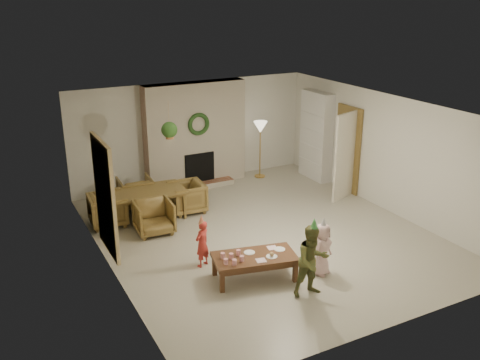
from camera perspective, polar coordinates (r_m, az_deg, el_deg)
floor at (r=10.50m, az=2.48°, el=-5.80°), size 7.00×7.00×0.00m
ceiling at (r=9.69m, az=2.69°, el=7.66°), size 7.00×7.00×0.00m
wall_back at (r=13.04m, az=-5.17°, el=5.11°), size 7.00×0.00×7.00m
wall_front at (r=7.45m, az=16.29°, el=-7.17°), size 7.00×0.00×7.00m
wall_left at (r=8.99m, az=-14.22°, el=-2.25°), size 0.00×7.00×7.00m
wall_right at (r=11.76m, az=15.35°, el=2.85°), size 0.00×7.00×7.00m
fireplace_mass at (r=12.86m, az=-4.83°, el=4.91°), size 2.50×0.40×2.50m
fireplace_hearth at (r=12.91m, az=-4.07°, el=-0.55°), size 1.60×0.30×0.12m
fireplace_firebox at (r=12.93m, az=-4.42°, el=1.30°), size 0.75×0.12×0.75m
fireplace_wreath at (r=12.58m, az=-4.46°, el=6.00°), size 0.54×0.10×0.54m
floor_lamp_base at (r=13.66m, az=2.13°, el=0.43°), size 0.27×0.27×0.03m
floor_lamp_post at (r=13.45m, az=2.17°, el=3.09°), size 0.03×0.03×1.30m
floor_lamp_shade at (r=13.29m, az=2.20°, el=5.69°), size 0.35×0.35×0.29m
bookshelf_carcass at (r=13.41m, az=8.18°, el=4.73°), size 0.30×1.00×2.20m
bookshelf_shelf_a at (r=13.58m, az=7.98°, el=2.07°), size 0.30×0.92×0.03m
bookshelf_shelf_b at (r=13.46m, az=8.06°, el=3.69°), size 0.30×0.92×0.03m
bookshelf_shelf_c at (r=13.36m, az=8.14°, el=5.34°), size 0.30×0.92×0.03m
bookshelf_shelf_d at (r=13.27m, az=8.22°, el=7.01°), size 0.30×0.92×0.03m
books_row_lower at (r=13.41m, az=8.31°, el=2.45°), size 0.20×0.40×0.24m
books_row_mid at (r=13.45m, az=7.90°, el=4.31°), size 0.20×0.44×0.24m
books_row_upper at (r=13.24m, az=8.35°, el=5.78°), size 0.20×0.36×0.22m
door_frame at (r=12.66m, az=11.49°, el=3.26°), size 0.05×0.86×2.04m
door_leaf at (r=12.15m, az=11.19°, el=2.49°), size 0.77×0.32×2.00m
curtain_panel at (r=9.18m, az=-14.29°, el=-1.79°), size 0.06×1.20×2.00m
dining_table at (r=11.23m, az=-10.24°, el=-2.69°), size 1.75×1.05×0.60m
dining_chair_near at (r=10.55m, az=-9.23°, el=-3.95°), size 0.75×0.77×0.66m
dining_chair_far at (r=11.90m, az=-11.15°, el=-1.29°), size 0.75×0.77×0.66m
dining_chair_left at (r=11.09m, az=-13.99°, el=-3.11°), size 0.77×0.75×0.66m
dining_chair_right at (r=11.45m, az=-5.72°, el=-1.84°), size 0.77×0.75×0.66m
hanging_plant_cord at (r=10.56m, az=-7.65°, el=6.57°), size 0.01×0.01×0.70m
hanging_plant_pot at (r=10.64m, az=-7.56°, el=4.73°), size 0.16×0.16×0.12m
hanging_plant_foliage at (r=10.61m, az=-7.59°, el=5.36°), size 0.32×0.32×0.32m
coffee_table_top at (r=8.80m, az=1.57°, el=-8.30°), size 1.47×0.95×0.06m
coffee_table_apron at (r=8.84m, az=1.57°, el=-8.72°), size 1.35×0.83×0.08m
coffee_leg_fl at (r=8.53m, az=-1.94°, el=-10.89°), size 0.09×0.09×0.35m
coffee_leg_fr at (r=8.85m, az=5.96°, el=-9.77°), size 0.09×0.09×0.35m
coffee_leg_bl at (r=9.00m, az=-2.76°, el=-9.15°), size 0.09×0.09×0.35m
coffee_leg_br at (r=9.31m, az=4.74°, el=-8.17°), size 0.09×0.09×0.35m
cup_a at (r=8.51m, az=-1.53°, el=-8.74°), size 0.09×0.09×0.09m
cup_b at (r=8.69m, az=-1.86°, el=-8.11°), size 0.09×0.09×0.09m
cup_c at (r=8.49m, az=-0.61°, el=-8.80°), size 0.09×0.09×0.09m
cup_d at (r=8.67m, az=-0.96°, el=-8.17°), size 0.09×0.09×0.09m
cup_e at (r=8.60m, az=0.20°, el=-8.43°), size 0.09×0.09×0.09m
cup_f at (r=8.78m, az=-0.16°, el=-7.81°), size 0.09×0.09×0.09m
plate_a at (r=8.88m, az=1.01°, el=-7.77°), size 0.22×0.22×0.01m
plate_b at (r=8.77m, az=3.42°, el=-8.18°), size 0.22×0.22×0.01m
plate_c at (r=9.01m, az=4.27°, el=-7.41°), size 0.22×0.22×0.01m
food_scoop at (r=8.75m, az=3.43°, el=-7.95°), size 0.09×0.09×0.07m
napkin_left at (r=8.64m, az=2.27°, el=-8.62°), size 0.19×0.19×0.01m
napkin_right at (r=9.04m, az=3.46°, el=-7.27°), size 0.19×0.19×0.01m
child_red at (r=9.19m, az=-4.08°, el=-6.83°), size 0.36×0.32×0.84m
party_hat_red at (r=9.00m, az=-4.15°, el=-4.23°), size 0.13×0.13×0.16m
child_plaid at (r=8.35m, az=7.76°, el=-8.60°), size 0.60×0.48×1.17m
party_hat_plaid at (r=8.07m, az=7.97°, el=-4.68°), size 0.18×0.18×0.19m
child_pink at (r=9.01m, az=8.82°, el=-7.34°), size 0.53×0.45×0.91m
party_hat_pink at (r=8.80m, az=8.99°, el=-4.49°), size 0.15×0.15×0.16m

